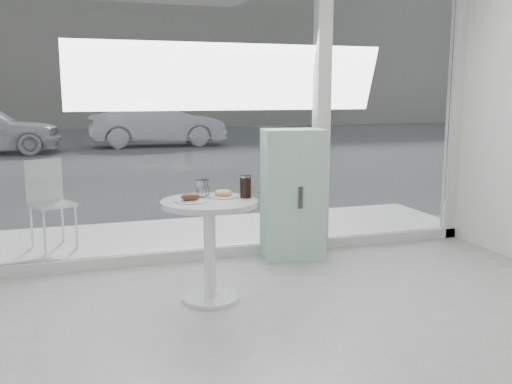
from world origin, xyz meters
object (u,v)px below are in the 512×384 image
object	(u,v)px
water_tumbler_a	(201,190)
cola_glass	(246,187)
plate_fritter	(191,198)
car_silver	(157,124)
plate_donut	(223,195)
patio_chair	(49,198)
water_tumbler_b	(204,188)
mint_cabinet	(293,194)
main_table	(209,229)

from	to	relation	value
water_tumbler_a	cola_glass	distance (m)	0.34
plate_fritter	cola_glass	size ratio (longest dim) A/B	1.37
car_silver	plate_donut	bearing A→B (deg)	174.28
patio_chair	plate_donut	xyz separation A→B (m)	(1.31, -1.74, 0.25)
patio_chair	water_tumbler_b	xyz separation A→B (m)	(1.19, -1.60, 0.29)
patio_chair	cola_glass	xyz separation A→B (m)	(1.47, -1.80, 0.31)
car_silver	cola_glass	size ratio (longest dim) A/B	23.31
plate_donut	patio_chair	bearing A→B (deg)	126.94
mint_cabinet	water_tumbler_b	size ratio (longest dim) A/B	10.01
main_table	car_silver	xyz separation A→B (m)	(1.54, 13.00, 0.10)
main_table	plate_donut	xyz separation A→B (m)	(0.13, 0.09, 0.24)
cola_glass	plate_fritter	bearing A→B (deg)	-173.85
water_tumbler_a	main_table	bearing A→B (deg)	-81.18
mint_cabinet	patio_chair	distance (m)	2.39
cola_glass	mint_cabinet	bearing A→B (deg)	49.66
mint_cabinet	car_silver	xyz separation A→B (m)	(0.53, 12.12, 0.04)
mint_cabinet	plate_fritter	distance (m)	1.48
water_tumbler_a	plate_fritter	bearing A→B (deg)	-123.95
main_table	plate_fritter	distance (m)	0.28
plate_donut	water_tumbler_a	bearing A→B (deg)	157.72
mint_cabinet	water_tumbler_a	distance (m)	1.29
water_tumbler_b	cola_glass	world-z (taller)	cola_glass
plate_donut	plate_fritter	bearing A→B (deg)	-158.03
mint_cabinet	plate_fritter	bearing A→B (deg)	-133.70
cola_glass	plate_donut	bearing A→B (deg)	158.48
car_silver	water_tumbler_a	xyz separation A→B (m)	(-1.57, -12.85, 0.18)
main_table	plate_fritter	size ratio (longest dim) A/B	3.32
plate_donut	water_tumbler_a	distance (m)	0.17
car_silver	water_tumbler_b	size ratio (longest dim) A/B	32.17
plate_fritter	water_tumbler_b	bearing A→B (deg)	57.41
cola_glass	main_table	bearing A→B (deg)	-175.06
patio_chair	plate_donut	bearing A→B (deg)	-77.25
patio_chair	water_tumbler_b	bearing A→B (deg)	-77.45
main_table	cola_glass	xyz separation A→B (m)	(0.29, 0.03, 0.30)
main_table	cola_glass	distance (m)	0.42
mint_cabinet	patio_chair	world-z (taller)	mint_cabinet
main_table	patio_chair	world-z (taller)	patio_chair
water_tumbler_b	mint_cabinet	bearing A→B (deg)	33.15
main_table	patio_chair	distance (m)	2.17
water_tumbler_a	cola_glass	world-z (taller)	cola_glass
mint_cabinet	patio_chair	xyz separation A→B (m)	(-2.19, 0.95, -0.07)
patio_chair	plate_donut	distance (m)	2.19
car_silver	water_tumbler_a	size ratio (longest dim) A/B	30.03
main_table	car_silver	size ratio (longest dim) A/B	0.20
patio_chair	car_silver	distance (m)	11.50
mint_cabinet	cola_glass	xyz separation A→B (m)	(-0.73, -0.85, 0.24)
main_table	water_tumbler_a	bearing A→B (deg)	98.82
plate_fritter	plate_donut	distance (m)	0.29
car_silver	plate_donut	xyz separation A→B (m)	(-1.41, -12.91, 0.14)
car_silver	cola_glass	distance (m)	13.04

